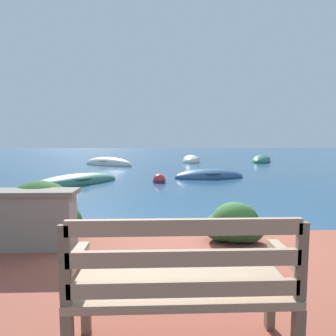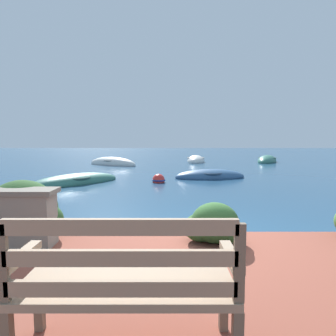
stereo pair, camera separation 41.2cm
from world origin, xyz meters
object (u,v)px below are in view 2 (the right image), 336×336
at_px(park_bench, 125,283).
at_px(rowboat_distant, 268,161).
at_px(rowboat_outer, 196,161).
at_px(mooring_buoy, 159,180).
at_px(rowboat_far, 113,164).
at_px(rowboat_nearest, 76,182).
at_px(rowboat_mid, 210,177).

relative_size(park_bench, rowboat_distant, 0.47).
xyz_separation_m(rowboat_outer, mooring_buoy, (-2.11, -8.55, 0.01)).
xyz_separation_m(rowboat_far, mooring_buoy, (2.85, -6.59, 0.01)).
distance_m(rowboat_nearest, rowboat_distant, 13.02).
xyz_separation_m(park_bench, rowboat_distant, (6.60, 17.31, -0.64)).
xyz_separation_m(rowboat_distant, mooring_buoy, (-6.67, -8.58, 0.01)).
relative_size(rowboat_far, mooring_buoy, 6.79).
distance_m(rowboat_mid, rowboat_distant, 8.83).
relative_size(rowboat_far, rowboat_outer, 1.42).
xyz_separation_m(rowboat_outer, rowboat_distant, (4.56, 0.03, -0.00)).
bearing_deg(rowboat_nearest, rowboat_distant, 175.92).
xyz_separation_m(rowboat_nearest, rowboat_distant, (9.51, 8.89, 0.01)).
relative_size(rowboat_nearest, mooring_buoy, 6.43).
distance_m(rowboat_nearest, rowboat_mid, 5.01).
height_order(rowboat_mid, rowboat_outer, rowboat_outer).
distance_m(rowboat_outer, rowboat_distant, 4.56).
bearing_deg(park_bench, mooring_buoy, 87.83).
bearing_deg(rowboat_distant, mooring_buoy, 168.72).
xyz_separation_m(park_bench, rowboat_outer, (2.04, 17.27, -0.63)).
bearing_deg(rowboat_distant, rowboat_mid, 174.43).
bearing_deg(rowboat_mid, mooring_buoy, -158.53).
height_order(rowboat_far, rowboat_outer, rowboat_far).
height_order(rowboat_mid, rowboat_far, rowboat_far).
bearing_deg(rowboat_nearest, park_bench, 61.90).
bearing_deg(rowboat_nearest, mooring_buoy, 138.97).
bearing_deg(rowboat_far, rowboat_nearest, -57.78).
xyz_separation_m(rowboat_mid, rowboat_outer, (0.14, 7.44, 0.02)).
distance_m(park_bench, rowboat_far, 15.60).
bearing_deg(rowboat_nearest, rowboat_far, -137.07).
distance_m(rowboat_nearest, rowboat_far, 6.90).
bearing_deg(rowboat_outer, rowboat_nearest, 156.66).
relative_size(rowboat_nearest, rowboat_distant, 1.07).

